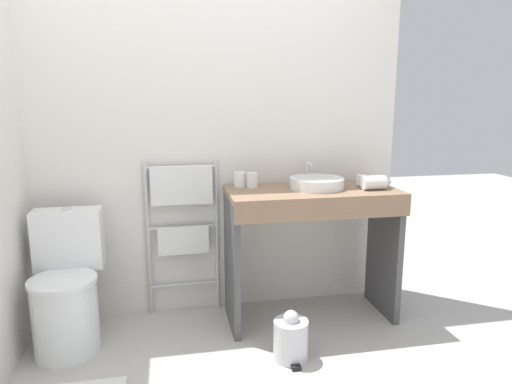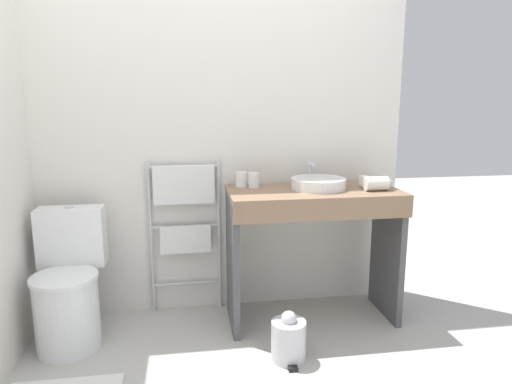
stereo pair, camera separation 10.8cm
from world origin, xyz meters
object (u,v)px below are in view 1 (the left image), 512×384
object	(u,v)px
cup_near_edge	(252,180)
hair_dryer	(374,182)
toilet	(66,292)
trash_bin	(291,338)
towel_radiator	(183,213)
sink_basin	(317,183)
cup_near_wall	(240,180)

from	to	relation	value
cup_near_edge	hair_dryer	distance (m)	0.77
toilet	trash_bin	bearing A→B (deg)	-17.29
towel_radiator	cup_near_edge	world-z (taller)	towel_radiator
sink_basin	cup_near_edge	bearing A→B (deg)	165.11
toilet	towel_radiator	world-z (taller)	towel_radiator
sink_basin	hair_dryer	size ratio (longest dim) A/B	1.77
towel_radiator	sink_basin	distance (m)	0.90
towel_radiator	sink_basin	bearing A→B (deg)	-14.27
hair_dryer	trash_bin	world-z (taller)	hair_dryer
cup_near_wall	trash_bin	bearing A→B (deg)	-73.99
sink_basin	trash_bin	bearing A→B (deg)	-121.15
sink_basin	cup_near_edge	size ratio (longest dim) A/B	3.60
hair_dryer	towel_radiator	bearing A→B (deg)	165.22
trash_bin	toilet	bearing A→B (deg)	162.71
towel_radiator	toilet	bearing A→B (deg)	-155.36
toilet	trash_bin	size ratio (longest dim) A/B	2.76
trash_bin	cup_near_edge	bearing A→B (deg)	100.01
cup_near_wall	cup_near_edge	xyz separation A→B (m)	(0.08, -0.04, 0.00)
toilet	hair_dryer	bearing A→B (deg)	0.04
towel_radiator	cup_near_edge	xyz separation A→B (m)	(0.45, -0.11, 0.22)
hair_dryer	toilet	bearing A→B (deg)	-179.96
hair_dryer	trash_bin	bearing A→B (deg)	-148.83
toilet	cup_near_edge	distance (m)	1.29
cup_near_edge	trash_bin	xyz separation A→B (m)	(0.10, -0.59, -0.80)
sink_basin	cup_near_wall	world-z (taller)	cup_near_wall
towel_radiator	cup_near_wall	distance (m)	0.44
cup_near_wall	towel_radiator	bearing A→B (deg)	168.92
sink_basin	cup_near_wall	bearing A→B (deg)	163.29
towel_radiator	cup_near_edge	bearing A→B (deg)	-13.72
cup_near_wall	hair_dryer	bearing A→B (deg)	-16.42
towel_radiator	sink_basin	xyz separation A→B (m)	(0.84, -0.21, 0.21)
toilet	cup_near_edge	xyz separation A→B (m)	(1.13, 0.21, 0.58)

